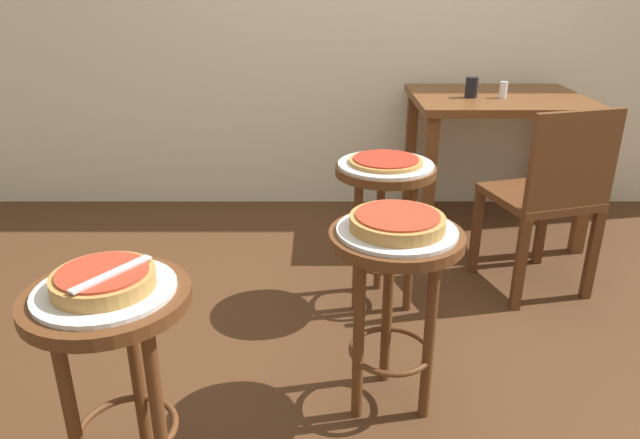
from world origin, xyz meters
The scene contains 15 objects.
ground_plane centered at (0.00, 0.00, 0.00)m, with size 6.00×6.00×0.00m, color #4C2D19.
stool_foreground centered at (-0.81, -0.67, 0.47)m, with size 0.41×0.41×0.62m.
serving_plate_foreground centered at (-0.81, -0.67, 0.63)m, with size 0.34×0.34×0.01m, color silver.
pizza_foreground centered at (-0.81, -0.67, 0.66)m, with size 0.25×0.25×0.05m.
stool_middle centered at (-0.06, -0.31, 0.47)m, with size 0.41×0.41×0.62m.
serving_plate_middle centered at (-0.06, -0.31, 0.63)m, with size 0.36×0.36×0.01m, color silver.
pizza_middle centered at (-0.06, -0.31, 0.66)m, with size 0.28×0.28×0.05m.
stool_leftside centered at (-0.03, 0.35, 0.47)m, with size 0.41×0.41×0.62m.
serving_plate_leftside centered at (-0.03, 0.35, 0.63)m, with size 0.39×0.39×0.01m, color silver.
pizza_leftside centered at (-0.03, 0.35, 0.65)m, with size 0.30×0.30×0.02m.
dining_table centered at (0.65, 1.18, 0.63)m, with size 0.89×0.73×0.75m.
cup_near_edge centered at (0.49, 1.13, 0.80)m, with size 0.06×0.06×0.10m, color black.
condiment_shaker centered at (0.65, 1.11, 0.79)m, with size 0.04×0.04×0.08m, color white.
wooden_chair centered at (0.69, 0.45, 0.47)m, with size 0.50×0.50×0.85m.
pizza_server_knife centered at (-0.78, -0.69, 0.69)m, with size 0.22×0.02×0.01m, color silver.
Camera 1 is at (-0.29, -1.92, 1.33)m, focal length 33.11 mm.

